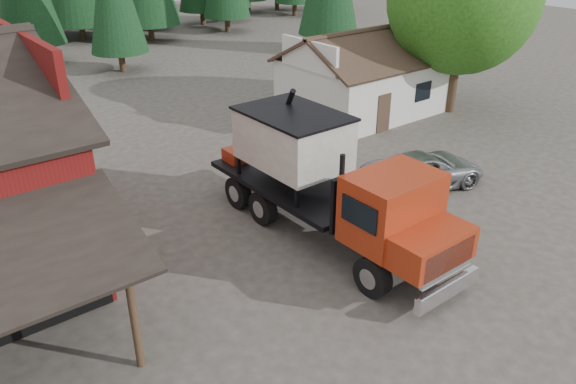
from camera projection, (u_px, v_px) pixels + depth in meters
ground at (360, 318)px, 15.70m from camera, size 120.00×120.00×0.00m
farmhouse at (363, 83)px, 31.29m from camera, size 8.60×6.42×4.65m
deciduous_tree at (463, 3)px, 29.49m from camera, size 8.00×8.00×10.20m
feed_truck at (326, 178)px, 18.80m from camera, size 3.10×10.40×4.69m
silver_car at (424, 170)px, 23.01m from camera, size 5.59×3.61×1.43m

